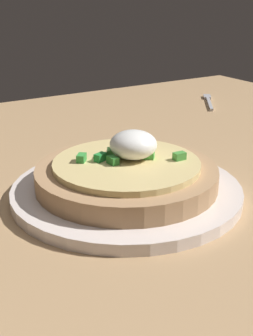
% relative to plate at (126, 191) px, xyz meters
% --- Properties ---
extents(dining_table, '(1.19, 0.88, 0.03)m').
position_rel_plate_xyz_m(dining_table, '(-0.02, 0.04, -0.02)').
color(dining_table, tan).
rests_on(dining_table, ground).
extents(plate, '(0.24, 0.24, 0.01)m').
position_rel_plate_xyz_m(plate, '(0.00, 0.00, 0.00)').
color(plate, silver).
rests_on(plate, dining_table).
extents(pizza, '(0.19, 0.19, 0.06)m').
position_rel_plate_xyz_m(pizza, '(0.00, 0.00, 0.02)').
color(pizza, tan).
rests_on(pizza, plate).
extents(fork, '(0.08, 0.10, 0.01)m').
position_rel_plate_xyz_m(fork, '(0.36, 0.28, -0.00)').
color(fork, '#B7B7BC').
rests_on(fork, dining_table).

